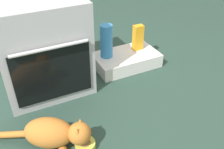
{
  "coord_description": "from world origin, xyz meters",
  "views": [
    {
      "loc": [
        -0.25,
        -1.3,
        1.27
      ],
      "look_at": [
        0.41,
        0.05,
        0.25
      ],
      "focal_mm": 40.41,
      "sensor_mm": 36.0,
      "label": 1
    }
  ],
  "objects_px": {
    "oven": "(42,46)",
    "pantry_cabinet": "(126,60)",
    "food_bowl": "(85,145)",
    "water_bottle": "(106,41)",
    "juice_carton": "(138,38)",
    "cat": "(54,133)"
  },
  "relations": [
    {
      "from": "oven",
      "to": "pantry_cabinet",
      "type": "distance_m",
      "value": 0.8
    },
    {
      "from": "pantry_cabinet",
      "to": "oven",
      "type": "bearing_deg",
      "value": 178.87
    },
    {
      "from": "food_bowl",
      "to": "water_bottle",
      "type": "xyz_separation_m",
      "value": [
        0.52,
        0.79,
        0.25
      ]
    },
    {
      "from": "water_bottle",
      "to": "juice_carton",
      "type": "relative_size",
      "value": 1.25
    },
    {
      "from": "cat",
      "to": "juice_carton",
      "type": "distance_m",
      "value": 1.21
    },
    {
      "from": "food_bowl",
      "to": "cat",
      "type": "bearing_deg",
      "value": 147.54
    },
    {
      "from": "pantry_cabinet",
      "to": "cat",
      "type": "relative_size",
      "value": 1.02
    },
    {
      "from": "food_bowl",
      "to": "cat",
      "type": "height_order",
      "value": "cat"
    },
    {
      "from": "oven",
      "to": "cat",
      "type": "bearing_deg",
      "value": -100.24
    },
    {
      "from": "food_bowl",
      "to": "water_bottle",
      "type": "height_order",
      "value": "water_bottle"
    },
    {
      "from": "oven",
      "to": "food_bowl",
      "type": "xyz_separation_m",
      "value": [
        0.04,
        -0.76,
        -0.34
      ]
    },
    {
      "from": "oven",
      "to": "pantry_cabinet",
      "type": "xyz_separation_m",
      "value": [
        0.74,
        -0.01,
        -0.31
      ]
    },
    {
      "from": "oven",
      "to": "food_bowl",
      "type": "distance_m",
      "value": 0.83
    },
    {
      "from": "juice_carton",
      "to": "oven",
      "type": "bearing_deg",
      "value": -178.49
    },
    {
      "from": "oven",
      "to": "cat",
      "type": "height_order",
      "value": "oven"
    },
    {
      "from": "oven",
      "to": "juice_carton",
      "type": "relative_size",
      "value": 3.08
    },
    {
      "from": "oven",
      "to": "cat",
      "type": "distance_m",
      "value": 0.72
    },
    {
      "from": "pantry_cabinet",
      "to": "food_bowl",
      "type": "height_order",
      "value": "pantry_cabinet"
    },
    {
      "from": "pantry_cabinet",
      "to": "cat",
      "type": "height_order",
      "value": "cat"
    },
    {
      "from": "cat",
      "to": "juice_carton",
      "type": "bearing_deg",
      "value": 66.81
    },
    {
      "from": "oven",
      "to": "juice_carton",
      "type": "height_order",
      "value": "oven"
    },
    {
      "from": "pantry_cabinet",
      "to": "cat",
      "type": "bearing_deg",
      "value": -143.08
    }
  ]
}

